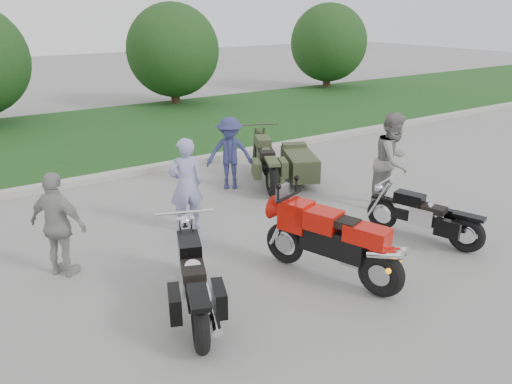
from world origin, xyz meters
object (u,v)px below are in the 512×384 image
cruiser_right (428,219)px  person_grey (392,161)px  sportbike_red (334,240)px  person_back (58,225)px  person_stripe (186,185)px  person_denim (230,153)px  cruiser_sidecar (286,164)px  cruiser_left (194,283)px

cruiser_right → person_grey: size_ratio=1.04×
sportbike_red → person_back: (-3.26, 2.33, 0.17)m
sportbike_red → person_grey: (2.85, 1.53, 0.32)m
person_stripe → person_denim: bearing=-132.0°
cruiser_sidecar → person_grey: person_grey is taller
sportbike_red → person_denim: size_ratio=1.38×
cruiser_left → person_stripe: bearing=86.8°
cruiser_left → person_grey: size_ratio=1.18×
sportbike_red → person_stripe: (-0.99, 2.79, 0.21)m
sportbike_red → person_grey: bearing=8.6°
cruiser_right → person_grey: (0.64, 1.44, 0.55)m
person_denim → cruiser_sidecar: bearing=12.5°
cruiser_right → person_denim: (-1.43, 4.18, 0.39)m
cruiser_right → cruiser_sidecar: 3.77m
cruiser_left → cruiser_sidecar: cruiser_sidecar is taller
person_grey → person_denim: bearing=109.1°
cruiser_right → person_stripe: 4.21m
person_grey → person_back: size_ratio=1.19×
cruiser_right → person_denim: 4.43m
person_grey → person_stripe: bearing=143.8°
cruiser_left → cruiser_sidecar: 5.42m
cruiser_sidecar → person_grey: size_ratio=1.24×
cruiser_sidecar → cruiser_left: bearing=-114.0°
person_stripe → person_back: size_ratio=1.06×
person_denim → cruiser_right: bearing=-39.6°
cruiser_sidecar → person_denim: bearing=-173.9°
cruiser_right → person_back: person_back is taller
cruiser_sidecar → person_denim: size_ratio=1.49×
cruiser_left → person_back: person_back is taller
person_back → person_grey: bearing=-135.1°
person_grey → person_back: bearing=154.4°
cruiser_left → person_back: size_ratio=1.41×
cruiser_right → person_denim: person_denim is taller
cruiser_right → sportbike_red: bearing=164.0°
person_grey → person_denim: size_ratio=1.20×
person_back → cruiser_sidecar: bearing=-111.6°
person_stripe → person_denim: size_ratio=1.07×
person_grey → person_back: person_grey is taller
sportbike_red → person_denim: 4.33m
sportbike_red → cruiser_right: bearing=-17.4°
person_grey → cruiser_right: bearing=-132.2°
person_stripe → person_back: 2.32m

